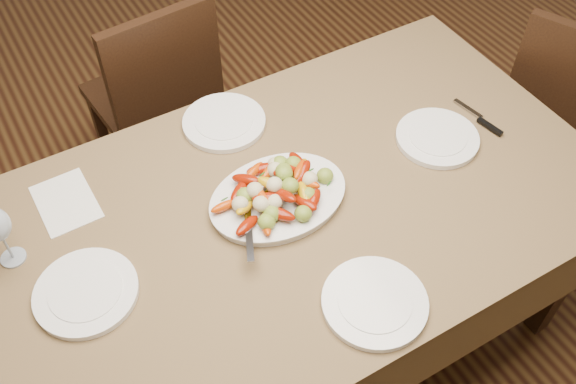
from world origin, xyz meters
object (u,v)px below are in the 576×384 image
(chair_far, at_px, (151,96))
(plate_left, at_px, (86,293))
(dining_table, at_px, (288,280))
(wine_glass, at_px, (0,235))
(plate_right, at_px, (437,138))
(serving_platter, at_px, (278,199))
(plate_near, at_px, (375,303))
(plate_far, at_px, (224,122))
(chair_right, at_px, (568,113))

(chair_far, relative_size, plate_left, 3.67)
(dining_table, xyz_separation_m, plate_left, (-0.57, 0.01, 0.39))
(chair_far, relative_size, wine_glass, 4.64)
(dining_table, relative_size, plate_right, 7.36)
(plate_left, relative_size, plate_right, 1.03)
(serving_platter, xyz_separation_m, plate_near, (0.04, -0.40, -0.00))
(chair_far, xyz_separation_m, plate_far, (0.06, -0.56, 0.29))
(plate_near, bearing_deg, chair_right, 18.79)
(chair_far, relative_size, chair_right, 1.00)
(serving_platter, relative_size, plate_near, 1.47)
(chair_right, relative_size, plate_far, 3.70)
(dining_table, relative_size, wine_glass, 8.98)
(chair_right, bearing_deg, wine_glass, 61.06)
(plate_far, bearing_deg, plate_near, -87.90)
(chair_right, height_order, plate_right, chair_right)
(plate_left, height_order, plate_near, same)
(chair_right, distance_m, plate_near, 1.35)
(dining_table, bearing_deg, serving_platter, 117.08)
(plate_left, relative_size, plate_near, 0.99)
(chair_far, bearing_deg, dining_table, 88.87)
(chair_right, distance_m, serving_platter, 1.32)
(chair_far, distance_m, plate_left, 1.10)
(chair_right, height_order, plate_near, chair_right)
(plate_right, distance_m, plate_far, 0.65)
(dining_table, distance_m, plate_near, 0.54)
(serving_platter, height_order, plate_far, serving_platter)
(chair_right, relative_size, plate_right, 3.80)
(chair_right, distance_m, plate_far, 1.35)
(plate_left, distance_m, plate_right, 1.09)
(chair_far, distance_m, serving_platter, 0.96)
(dining_table, height_order, chair_far, chair_far)
(chair_right, xyz_separation_m, plate_far, (-1.27, 0.33, 0.29))
(wine_glass, bearing_deg, dining_table, -16.95)
(dining_table, bearing_deg, chair_right, 2.18)
(plate_right, relative_size, wine_glass, 1.22)
(serving_platter, height_order, plate_near, serving_platter)
(plate_near, relative_size, wine_glass, 1.28)
(plate_right, bearing_deg, plate_far, 143.37)
(plate_near, bearing_deg, plate_far, 92.10)
(chair_far, distance_m, plate_near, 1.36)
(plate_left, bearing_deg, plate_far, 32.99)
(chair_far, xyz_separation_m, plate_near, (0.09, -1.32, 0.29))
(dining_table, xyz_separation_m, plate_near, (0.02, -0.38, 0.39))
(chair_far, relative_size, plate_far, 3.70)
(serving_platter, bearing_deg, chair_far, 92.89)
(plate_right, xyz_separation_m, plate_near, (-0.50, -0.37, 0.00))
(chair_far, height_order, plate_left, chair_far)
(dining_table, bearing_deg, plate_far, 90.49)
(wine_glass, bearing_deg, serving_platter, -15.06)
(chair_right, bearing_deg, plate_far, 51.15)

